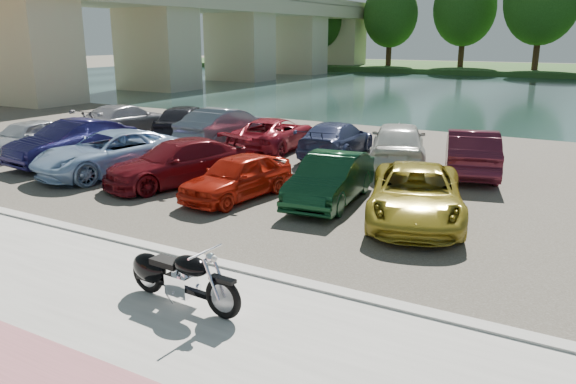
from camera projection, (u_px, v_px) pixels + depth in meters
name	position (u px, v px, depth m)	size (l,w,h in m)	color
ground	(196.00, 327.00, 8.64)	(200.00, 200.00, 0.00)	#595447
promenade	(150.00, 355.00, 7.79)	(60.00, 6.00, 0.10)	#A3A199
kerb	(265.00, 276.00, 10.30)	(60.00, 0.30, 0.14)	#A3A199
parking_lot	(415.00, 176.00, 17.83)	(60.00, 18.00, 0.04)	#3F3B33
river	(534.00, 96.00, 42.08)	(120.00, 40.00, 0.00)	#1B312E
far_bank	(568.00, 70.00, 68.75)	(120.00, 24.00, 0.60)	#1E4719
bridge	(234.00, 24.00, 54.87)	(7.00, 56.00, 8.55)	#C7B08A
motorcycle	(174.00, 275.00, 9.14)	(2.33, 0.75, 1.05)	black
car_0	(26.00, 137.00, 20.82)	(1.54, 3.83, 1.31)	#A6ACB1
car_1	(72.00, 142.00, 19.45)	(1.56, 4.47, 1.47)	#191544
car_2	(111.00, 153.00, 17.93)	(2.26, 4.91, 1.36)	#94B3D7
car_3	(177.00, 162.00, 16.71)	(1.82, 4.47, 1.30)	maroon
car_4	(237.00, 176.00, 15.21)	(1.44, 3.58, 1.22)	#B21B0B
car_5	(330.00, 179.00, 14.81)	(1.36, 3.91, 1.29)	#0F371D
car_6	(416.00, 194.00, 13.36)	(2.14, 4.65, 1.29)	#A99527
car_7	(126.00, 120.00, 25.00)	(1.93, 4.74, 1.38)	gray
car_8	(186.00, 121.00, 24.36)	(1.75, 4.36, 1.49)	black
car_9	(226.00, 126.00, 22.72)	(1.59, 4.57, 1.51)	slate
car_10	(274.00, 134.00, 21.80)	(2.07, 4.49, 1.25)	maroon
car_11	(336.00, 139.00, 20.56)	(1.80, 4.42, 1.28)	navy
car_12	(398.00, 143.00, 19.14)	(1.82, 4.51, 1.54)	silver
car_13	(471.00, 152.00, 17.87)	(1.53, 4.39, 1.45)	#4C1422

